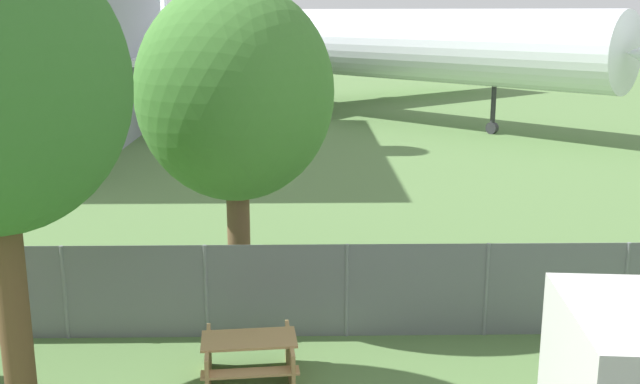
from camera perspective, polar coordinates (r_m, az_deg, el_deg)
name	(u,v)px	position (r m, az deg, el deg)	size (l,w,h in m)	color
perimeter_fence	(347,291)	(13.70, 2.04, -7.52)	(56.07, 0.07, 1.76)	slate
airplane	(315,42)	(44.20, -0.36, 11.35)	(33.33, 32.77, 11.37)	white
picnic_bench_near_cabin	(249,355)	(12.30, -5.41, -12.26)	(1.64, 1.54, 0.76)	tan
tree_left_of_cabin	(235,93)	(14.52, -6.49, 7.47)	(3.81, 3.81, 6.41)	brown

